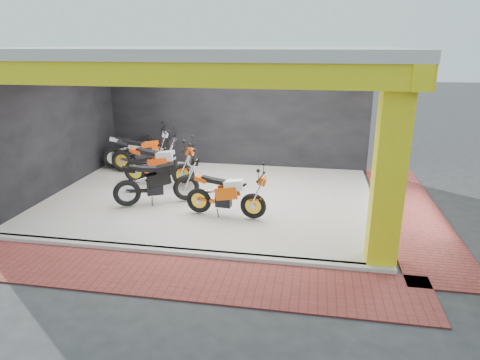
# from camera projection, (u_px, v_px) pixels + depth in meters

# --- Properties ---
(ground) EXTENTS (80.00, 80.00, 0.00)m
(ground) POSITION_uv_depth(u_px,v_px,m) (190.00, 232.00, 9.01)
(ground) COLOR #2D2D30
(ground) RESTS_ON ground
(showroom_floor) EXTENTS (8.00, 6.00, 0.10)m
(showroom_floor) POSITION_uv_depth(u_px,v_px,m) (212.00, 197.00, 10.87)
(showroom_floor) COLOR white
(showroom_floor) RESTS_ON ground
(showroom_ceiling) EXTENTS (8.40, 6.40, 0.20)m
(showroom_ceiling) POSITION_uv_depth(u_px,v_px,m) (209.00, 52.00, 9.78)
(showroom_ceiling) COLOR beige
(showroom_ceiling) RESTS_ON corner_column
(back_wall) EXTENTS (8.20, 0.20, 3.50)m
(back_wall) POSITION_uv_depth(u_px,v_px,m) (234.00, 112.00, 13.26)
(back_wall) COLOR black
(back_wall) RESTS_ON ground
(left_wall) EXTENTS (0.20, 6.20, 3.50)m
(left_wall) POSITION_uv_depth(u_px,v_px,m) (56.00, 126.00, 11.03)
(left_wall) COLOR black
(left_wall) RESTS_ON ground
(corner_column) EXTENTS (0.50, 0.50, 3.50)m
(corner_column) POSITION_uv_depth(u_px,v_px,m) (389.00, 171.00, 7.15)
(corner_column) COLOR yellow
(corner_column) RESTS_ON ground
(header_beam_front) EXTENTS (8.40, 0.30, 0.40)m
(header_beam_front) POSITION_uv_depth(u_px,v_px,m) (165.00, 74.00, 7.06)
(header_beam_front) COLOR yellow
(header_beam_front) RESTS_ON corner_column
(header_beam_right) EXTENTS (0.30, 6.40, 0.40)m
(header_beam_right) POSITION_uv_depth(u_px,v_px,m) (389.00, 67.00, 9.21)
(header_beam_right) COLOR yellow
(header_beam_right) RESTS_ON corner_column
(floor_kerb) EXTENTS (8.00, 0.20, 0.10)m
(floor_kerb) POSITION_uv_depth(u_px,v_px,m) (174.00, 252.00, 8.03)
(floor_kerb) COLOR white
(floor_kerb) RESTS_ON ground
(paver_front) EXTENTS (9.00, 1.40, 0.03)m
(paver_front) POSITION_uv_depth(u_px,v_px,m) (160.00, 274.00, 7.31)
(paver_front) COLOR maroon
(paver_front) RESTS_ON ground
(paver_right) EXTENTS (1.40, 7.00, 0.03)m
(paver_right) POSITION_uv_depth(u_px,v_px,m) (410.00, 211.00, 10.08)
(paver_right) COLOR maroon
(paver_right) RESTS_ON ground
(moto_hero) EXTENTS (2.01, 0.91, 1.19)m
(moto_hero) POSITION_uv_depth(u_px,v_px,m) (253.00, 194.00, 9.21)
(moto_hero) COLOR #F0550A
(moto_hero) RESTS_ON showroom_floor
(moto_row_a) EXTENTS (2.24, 0.99, 1.33)m
(moto_row_a) POSITION_uv_depth(u_px,v_px,m) (183.00, 164.00, 11.25)
(moto_row_a) COLOR #E23C09
(moto_row_a) RESTS_ON showroom_floor
(moto_row_b) EXTENTS (2.28, 1.69, 1.32)m
(moto_row_b) POSITION_uv_depth(u_px,v_px,m) (186.00, 175.00, 10.29)
(moto_row_b) COLOR black
(moto_row_b) RESTS_ON showroom_floor
(moto_row_c) EXTENTS (2.18, 0.89, 1.31)m
(moto_row_c) POSITION_uv_depth(u_px,v_px,m) (167.00, 152.00, 12.49)
(moto_row_c) COLOR black
(moto_row_c) RESTS_ON showroom_floor
(moto_row_d) EXTENTS (2.27, 1.66, 1.31)m
(moto_row_d) POSITION_uv_depth(u_px,v_px,m) (159.00, 145.00, 13.38)
(moto_row_d) COLOR #A9ABB0
(moto_row_d) RESTS_ON showroom_floor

